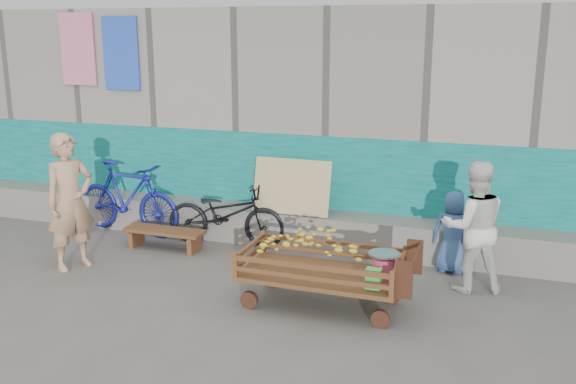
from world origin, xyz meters
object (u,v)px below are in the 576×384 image
(child, at_px, (453,232))
(bicycle_dark, at_px, (226,214))
(bench, at_px, (165,234))
(banana_cart, at_px, (319,258))
(vendor_man, at_px, (70,202))
(bicycle_blue, at_px, (127,198))
(woman, at_px, (474,227))

(child, xyz_separation_m, bicycle_dark, (-2.85, 0.04, -0.07))
(bench, relative_size, bicycle_dark, 0.67)
(banana_cart, xyz_separation_m, bicycle_dark, (-1.67, 1.44, -0.09))
(child, relative_size, bicycle_dark, 0.61)
(banana_cart, xyz_separation_m, bench, (-2.34, 1.02, -0.31))
(bench, height_order, vendor_man, vendor_man)
(banana_cart, relative_size, bench, 1.67)
(banana_cart, bearing_deg, bicycle_blue, 155.35)
(banana_cart, distance_m, bench, 2.57)
(woman, distance_m, bicycle_dark, 3.15)
(child, bearing_deg, vendor_man, 19.20)
(bicycle_dark, height_order, bicycle_blue, bicycle_blue)
(bicycle_blue, bearing_deg, woman, -89.84)
(bicycle_dark, relative_size, bicycle_blue, 0.94)
(bicycle_dark, bearing_deg, child, -96.78)
(vendor_man, xyz_separation_m, bicycle_blue, (-0.13, 1.34, -0.30))
(bench, distance_m, bicycle_dark, 0.82)
(bicycle_dark, bearing_deg, bench, 116.16)
(banana_cart, relative_size, child, 1.82)
(banana_cart, xyz_separation_m, vendor_man, (-3.01, 0.10, 0.29))
(bench, bearing_deg, bicycle_blue, 152.38)
(vendor_man, distance_m, bicycle_dark, 1.93)
(woman, xyz_separation_m, child, (-0.24, 0.47, -0.23))
(child, relative_size, bicycle_blue, 0.58)
(banana_cart, distance_m, bicycle_dark, 2.21)
(vendor_man, relative_size, child, 1.66)
(woman, distance_m, child, 0.58)
(bench, bearing_deg, vendor_man, -125.91)
(vendor_man, relative_size, woman, 1.13)
(banana_cart, height_order, vendor_man, vendor_man)
(bench, height_order, child, child)
(bicycle_dark, xyz_separation_m, bicycle_blue, (-1.47, 0.00, 0.09))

